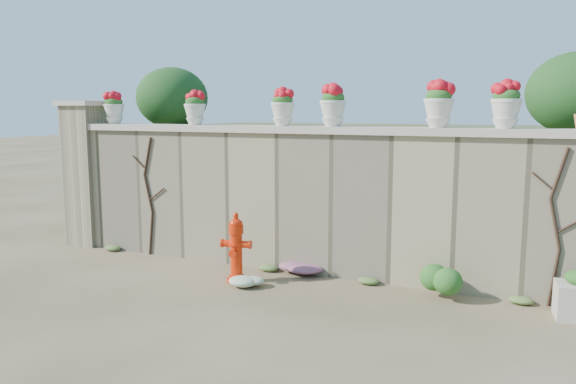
% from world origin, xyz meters
% --- Properties ---
extents(ground, '(80.00, 80.00, 0.00)m').
position_xyz_m(ground, '(0.00, 0.00, 0.00)').
color(ground, brown).
rests_on(ground, ground).
extents(stone_wall, '(8.00, 0.40, 2.00)m').
position_xyz_m(stone_wall, '(0.00, 1.80, 1.00)').
color(stone_wall, gray).
rests_on(stone_wall, ground).
extents(wall_cap, '(8.10, 0.52, 0.10)m').
position_xyz_m(wall_cap, '(0.00, 1.80, 2.05)').
color(wall_cap, beige).
rests_on(wall_cap, stone_wall).
extents(gate_pillar, '(0.72, 0.72, 2.48)m').
position_xyz_m(gate_pillar, '(-4.15, 1.80, 1.26)').
color(gate_pillar, gray).
rests_on(gate_pillar, ground).
extents(raised_fill, '(9.00, 6.00, 2.00)m').
position_xyz_m(raised_fill, '(0.00, 5.00, 1.00)').
color(raised_fill, '#384C23').
rests_on(raised_fill, ground).
extents(back_shrub_left, '(1.30, 1.30, 1.10)m').
position_xyz_m(back_shrub_left, '(-3.20, 3.00, 2.55)').
color(back_shrub_left, '#143814').
rests_on(back_shrub_left, raised_fill).
extents(back_shrub_right, '(1.30, 1.30, 1.10)m').
position_xyz_m(back_shrub_right, '(3.40, 3.00, 2.55)').
color(back_shrub_right, '#143814').
rests_on(back_shrub_right, raised_fill).
extents(vine_left, '(0.60, 0.04, 1.91)m').
position_xyz_m(vine_left, '(-2.67, 1.58, 0.99)').
color(vine_left, black).
rests_on(vine_left, ground).
extents(vine_right, '(0.60, 0.04, 1.91)m').
position_xyz_m(vine_right, '(3.23, 1.58, 0.99)').
color(vine_right, black).
rests_on(vine_right, ground).
extents(fire_hydrant, '(0.42, 0.29, 0.95)m').
position_xyz_m(fire_hydrant, '(-0.67, 0.87, 0.48)').
color(fire_hydrant, red).
rests_on(fire_hydrant, ground).
extents(green_shrub, '(0.59, 0.53, 0.56)m').
position_xyz_m(green_shrub, '(1.99, 1.30, 0.28)').
color(green_shrub, '#1E5119').
rests_on(green_shrub, ground).
extents(magenta_clump, '(0.84, 0.56, 0.22)m').
position_xyz_m(magenta_clump, '(-0.02, 1.50, 0.11)').
color(magenta_clump, '#BB2593').
rests_on(magenta_clump, ground).
extents(white_flowers, '(0.52, 0.41, 0.19)m').
position_xyz_m(white_flowers, '(-0.41, 0.74, 0.09)').
color(white_flowers, white).
rests_on(white_flowers, ground).
extents(urn_pot_0, '(0.33, 0.33, 0.52)m').
position_xyz_m(urn_pot_0, '(-3.51, 1.80, 2.36)').
color(urn_pot_0, beige).
rests_on(urn_pot_0, wall_cap).
extents(urn_pot_1, '(0.33, 0.33, 0.52)m').
position_xyz_m(urn_pot_1, '(-1.91, 1.80, 2.36)').
color(urn_pot_1, beige).
rests_on(urn_pot_1, wall_cap).
extents(urn_pot_2, '(0.34, 0.34, 0.54)m').
position_xyz_m(urn_pot_2, '(-0.41, 1.80, 2.37)').
color(urn_pot_2, beige).
rests_on(urn_pot_2, wall_cap).
extents(urn_pot_3, '(0.37, 0.37, 0.57)m').
position_xyz_m(urn_pot_3, '(0.36, 1.80, 2.38)').
color(urn_pot_3, beige).
rests_on(urn_pot_3, wall_cap).
extents(urn_pot_4, '(0.38, 0.38, 0.59)m').
position_xyz_m(urn_pot_4, '(1.79, 1.80, 2.39)').
color(urn_pot_4, beige).
rests_on(urn_pot_4, wall_cap).
extents(urn_pot_5, '(0.37, 0.37, 0.58)m').
position_xyz_m(urn_pot_5, '(2.59, 1.80, 2.39)').
color(urn_pot_5, beige).
rests_on(urn_pot_5, wall_cap).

